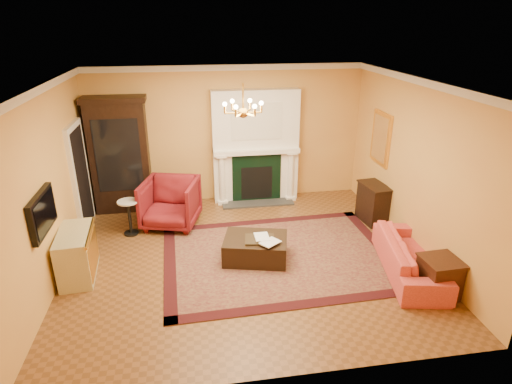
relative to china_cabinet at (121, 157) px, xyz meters
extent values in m
cube|color=brown|center=(2.30, -2.49, -1.18)|extent=(6.00, 5.50, 0.02)
cube|color=silver|center=(2.30, -2.49, 1.84)|extent=(6.00, 5.50, 0.02)
cube|color=gold|center=(2.30, 0.27, 0.33)|extent=(6.00, 0.02, 3.00)
cube|color=gold|center=(2.30, -5.25, 0.33)|extent=(6.00, 0.02, 3.00)
cube|color=gold|center=(-0.71, -2.49, 0.33)|extent=(0.02, 5.50, 3.00)
cube|color=gold|center=(5.31, -2.49, 0.33)|extent=(0.02, 5.50, 3.00)
cube|color=white|center=(2.90, 0.10, 0.08)|extent=(1.90, 0.32, 2.50)
cube|color=silver|center=(2.90, -0.07, 0.68)|extent=(1.10, 0.01, 0.80)
cube|color=black|center=(2.90, -0.07, -0.62)|extent=(1.10, 0.02, 1.10)
cube|color=black|center=(2.90, -0.08, -0.72)|extent=(0.70, 0.02, 0.75)
cube|color=#333333|center=(2.90, -0.19, -1.15)|extent=(1.60, 0.50, 0.04)
cube|color=white|center=(2.90, 0.04, 0.01)|extent=(1.90, 0.44, 0.10)
cylinder|color=white|center=(2.12, -0.08, -0.58)|extent=(0.14, 0.14, 1.18)
cylinder|color=white|center=(3.68, -0.08, -0.58)|extent=(0.14, 0.14, 1.18)
cube|color=silver|center=(2.30, 0.22, 1.77)|extent=(6.00, 0.08, 0.12)
cube|color=silver|center=(-0.66, -2.49, 1.77)|extent=(0.08, 5.50, 0.12)
cube|color=silver|center=(5.26, -2.49, 1.77)|extent=(0.08, 5.50, 0.12)
cube|color=silver|center=(-0.66, -0.79, -0.12)|extent=(0.08, 1.05, 2.10)
cube|color=black|center=(-0.63, -0.79, -0.15)|extent=(0.02, 0.85, 1.95)
cube|color=black|center=(-0.65, -3.09, 0.18)|extent=(0.08, 0.95, 0.58)
cube|color=black|center=(-0.61, -3.09, 0.18)|extent=(0.01, 0.85, 0.48)
cube|color=gold|center=(5.27, -1.09, 0.48)|extent=(0.05, 0.76, 1.05)
cube|color=white|center=(5.24, -1.09, 0.48)|extent=(0.01, 0.62, 0.90)
cylinder|color=#BA8833|center=(2.30, -2.49, 1.63)|extent=(0.03, 0.03, 0.40)
sphere|color=#BA8833|center=(2.30, -2.49, 1.38)|extent=(0.16, 0.16, 0.16)
sphere|color=#FFE5B2|center=(2.58, -2.49, 1.52)|extent=(0.07, 0.07, 0.07)
sphere|color=#FFE5B2|center=(2.44, -2.25, 1.52)|extent=(0.07, 0.07, 0.07)
sphere|color=#FFE5B2|center=(2.16, -2.25, 1.52)|extent=(0.07, 0.07, 0.07)
sphere|color=#FFE5B2|center=(2.02, -2.49, 1.52)|extent=(0.07, 0.07, 0.07)
sphere|color=#FFE5B2|center=(2.16, -2.73, 1.52)|extent=(0.07, 0.07, 0.07)
sphere|color=#FFE5B2|center=(2.44, -2.73, 1.52)|extent=(0.07, 0.07, 0.07)
cube|color=#430E18|center=(2.90, -2.57, -1.16)|extent=(4.09, 3.13, 0.02)
cube|color=black|center=(0.00, 0.00, 0.00)|extent=(1.18, 0.55, 2.34)
imported|color=maroon|center=(1.01, -1.00, -0.64)|extent=(1.25, 1.20, 1.06)
cylinder|color=black|center=(0.24, -1.28, -1.15)|extent=(0.27, 0.27, 0.04)
cylinder|color=black|center=(0.24, -1.28, -0.82)|extent=(0.06, 0.06, 0.63)
cylinder|color=white|center=(0.24, -1.28, -0.48)|extent=(0.39, 0.39, 0.03)
cube|color=#C4B88F|center=(-0.43, -2.61, -0.78)|extent=(0.57, 1.08, 0.78)
imported|color=#E45048|center=(4.90, -3.37, -0.78)|extent=(0.96, 2.07, 0.78)
cube|color=#361A0E|center=(5.02, -4.03, -0.88)|extent=(0.53, 0.53, 0.58)
cube|color=black|center=(5.08, -1.46, -0.78)|extent=(0.47, 0.73, 0.77)
cube|color=black|center=(2.48, -2.58, -0.95)|extent=(1.22, 1.01, 0.40)
cube|color=black|center=(2.53, -2.67, -0.74)|extent=(0.54, 0.45, 0.03)
imported|color=gray|center=(2.45, -2.65, -0.56)|extent=(0.24, 0.03, 0.32)
imported|color=gray|center=(2.61, -2.76, -0.56)|extent=(0.16, 0.21, 0.32)
cylinder|color=tan|center=(2.29, 0.04, 0.10)|extent=(0.11, 0.11, 0.09)
cone|color=#0E3512|center=(2.29, 0.04, 0.31)|extent=(0.15, 0.15, 0.33)
cylinder|color=tan|center=(3.56, 0.04, 0.10)|extent=(0.10, 0.10, 0.08)
cone|color=#0E3512|center=(3.56, 0.04, 0.31)|extent=(0.15, 0.15, 0.32)
camera|label=1|loc=(1.47, -8.95, 2.73)|focal=30.00mm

